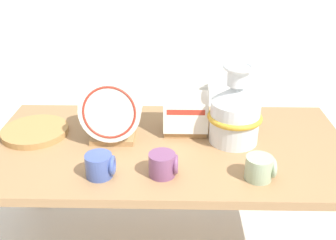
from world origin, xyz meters
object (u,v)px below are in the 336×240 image
at_px(dish_rack_round_plates, 112,115).
at_px(wicker_charger_stack, 35,131).
at_px(mug_cobalt_glaze, 100,165).
at_px(dish_rack_square_plates, 185,114).
at_px(ceramic_vase, 235,111).
at_px(mug_plum_glaze, 163,164).
at_px(mug_sage_glaze, 260,168).

relative_size(dish_rack_round_plates, wicker_charger_stack, 0.97).
bearing_deg(mug_cobalt_glaze, dish_rack_square_plates, 48.45).
bearing_deg(dish_rack_square_plates, mug_cobalt_glaze, -131.55).
relative_size(ceramic_vase, dish_rack_square_plates, 1.58).
relative_size(wicker_charger_stack, mug_plum_glaze, 2.65).
relative_size(dish_rack_round_plates, mug_sage_glaze, 2.57).
xyz_separation_m(ceramic_vase, dish_rack_square_plates, (-0.20, 0.08, -0.06)).
relative_size(dish_rack_round_plates, mug_cobalt_glaze, 2.57).
height_order(dish_rack_square_plates, mug_sage_glaze, dish_rack_square_plates).
distance_m(dish_rack_square_plates, mug_sage_glaze, 0.44).
xyz_separation_m(dish_rack_round_plates, dish_rack_square_plates, (0.30, 0.09, -0.04)).
bearing_deg(mug_plum_glaze, ceramic_vase, 42.10).
bearing_deg(mug_plum_glaze, mug_cobalt_glaze, -176.96).
distance_m(dish_rack_round_plates, mug_cobalt_glaze, 0.27).
xyz_separation_m(wicker_charger_stack, mug_plum_glaze, (0.56, -0.29, 0.03)).
bearing_deg(ceramic_vase, dish_rack_square_plates, 157.78).
distance_m(dish_rack_round_plates, dish_rack_square_plates, 0.32).
distance_m(ceramic_vase, mug_plum_glaze, 0.39).
height_order(dish_rack_round_plates, mug_sage_glaze, dish_rack_round_plates).
height_order(ceramic_vase, dish_rack_square_plates, ceramic_vase).
bearing_deg(dish_rack_round_plates, mug_sage_glaze, -25.46).
bearing_deg(wicker_charger_stack, dish_rack_square_plates, 3.80).
bearing_deg(mug_sage_glaze, dish_rack_round_plates, 154.54).
height_order(dish_rack_round_plates, mug_plum_glaze, dish_rack_round_plates).
bearing_deg(mug_sage_glaze, mug_cobalt_glaze, 179.59).
bearing_deg(mug_sage_glaze, ceramic_vase, 102.37).
bearing_deg(mug_plum_glaze, wicker_charger_stack, 152.45).
distance_m(dish_rack_square_plates, mug_cobalt_glaze, 0.47).
height_order(dish_rack_square_plates, mug_plum_glaze, dish_rack_square_plates).
xyz_separation_m(dish_rack_round_plates, mug_plum_glaze, (0.22, -0.25, -0.07)).
height_order(ceramic_vase, mug_plum_glaze, ceramic_vase).
bearing_deg(dish_rack_round_plates, dish_rack_square_plates, 15.63).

